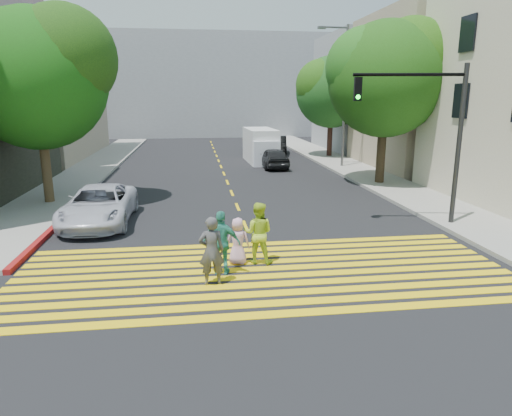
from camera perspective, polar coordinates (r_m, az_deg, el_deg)
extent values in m
plane|color=black|center=(11.41, 2.06, -10.42)|extent=(120.00, 120.00, 0.00)
cube|color=gray|center=(33.26, -19.34, 4.99)|extent=(3.00, 40.00, 0.15)
cube|color=gray|center=(27.66, 14.29, 3.72)|extent=(3.00, 60.00, 0.15)
cube|color=maroon|center=(17.64, -24.26, -2.60)|extent=(0.20, 8.00, 0.16)
cube|color=yellow|center=(10.34, 3.21, -13.07)|extent=(13.40, 0.35, 0.01)
cube|color=yellow|center=(10.82, 2.65, -11.78)|extent=(13.40, 0.35, 0.01)
cube|color=yellow|center=(11.31, 2.15, -10.60)|extent=(13.40, 0.35, 0.01)
cube|color=yellow|center=(11.81, 1.69, -9.51)|extent=(13.40, 0.35, 0.01)
cube|color=yellow|center=(12.31, 1.26, -8.52)|extent=(13.40, 0.35, 0.01)
cube|color=yellow|center=(12.82, 0.88, -7.60)|extent=(13.40, 0.35, 0.01)
cube|color=yellow|center=(13.32, 0.52, -6.75)|extent=(13.40, 0.35, 0.01)
cube|color=yellow|center=(13.84, 0.20, -5.96)|extent=(13.40, 0.35, 0.01)
cube|color=yellow|center=(14.35, -0.11, -5.23)|extent=(13.40, 0.35, 0.01)
cube|color=yellow|center=(14.87, -0.39, -4.55)|extent=(13.40, 0.35, 0.01)
cube|color=yellow|center=(17.00, -1.36, -2.20)|extent=(0.12, 1.40, 0.01)
cube|color=yellow|center=(19.89, -2.32, 0.15)|extent=(0.12, 1.40, 0.01)
cube|color=yellow|center=(22.81, -3.04, 1.89)|extent=(0.12, 1.40, 0.01)
cube|color=yellow|center=(25.74, -3.60, 3.24)|extent=(0.12, 1.40, 0.01)
cube|color=yellow|center=(28.69, -4.04, 4.32)|extent=(0.12, 1.40, 0.01)
cube|color=yellow|center=(31.65, -4.40, 5.19)|extent=(0.12, 1.40, 0.01)
cube|color=yellow|center=(34.62, -4.70, 5.91)|extent=(0.12, 1.40, 0.01)
cube|color=yellow|center=(37.59, -4.95, 6.52)|extent=(0.12, 1.40, 0.01)
cube|color=yellow|center=(40.56, -5.17, 7.04)|extent=(0.12, 1.40, 0.01)
cube|color=yellow|center=(43.54, -5.36, 7.49)|extent=(0.12, 1.40, 0.01)
cube|color=yellow|center=(46.52, -5.52, 7.88)|extent=(0.12, 1.40, 0.01)
cube|color=yellow|center=(49.51, -5.67, 8.22)|extent=(0.12, 1.40, 0.01)
cube|color=tan|center=(40.81, -28.84, 12.52)|extent=(12.00, 16.00, 10.00)
cube|color=tan|center=(33.74, 22.78, 13.23)|extent=(10.00, 10.00, 10.00)
cube|color=gray|center=(43.62, 15.37, 13.66)|extent=(10.00, 10.00, 10.00)
cube|color=gray|center=(58.30, -6.16, 14.92)|extent=(30.00, 8.00, 12.00)
cylinder|color=#4C3A24|center=(22.04, -24.71, 4.24)|extent=(0.50, 0.50, 3.04)
sphere|color=#1C4511|center=(21.82, -25.74, 14.25)|extent=(7.26, 7.26, 5.84)
sphere|color=#173410|center=(21.48, -22.88, 16.91)|extent=(5.45, 5.45, 4.38)
sphere|color=#183A0B|center=(22.28, -28.42, 15.45)|extent=(5.08, 5.08, 4.09)
cylinder|color=black|center=(25.63, 15.34, 6.30)|extent=(0.59, 0.59, 3.16)
sphere|color=#193D0A|center=(25.46, 15.92, 15.18)|extent=(7.55, 7.55, 5.95)
sphere|color=#0E4107|center=(25.94, 18.73, 16.93)|extent=(5.66, 5.66, 4.47)
sphere|color=#16631D|center=(25.21, 13.59, 16.69)|extent=(5.28, 5.28, 4.17)
cylinder|color=#341F18|center=(36.77, 9.19, 8.47)|extent=(0.44, 0.44, 2.86)
sphere|color=#0D380C|center=(36.63, 9.41, 14.10)|extent=(5.99, 5.99, 5.45)
sphere|color=#1E4012|center=(37.33, 10.88, 15.29)|extent=(4.49, 4.49, 4.09)
sphere|color=black|center=(36.11, 8.11, 15.02)|extent=(4.19, 4.19, 3.81)
imported|color=#464547|center=(11.57, -5.58, -5.37)|extent=(0.68, 0.47, 1.78)
imported|color=#B7DB2E|center=(13.02, 0.26, -3.13)|extent=(1.02, 0.90, 1.78)
imported|color=#E2A7C9|center=(12.99, -2.29, -4.16)|extent=(0.75, 0.58, 1.36)
imported|color=teal|center=(12.23, -4.32, -4.38)|extent=(1.10, 0.69, 1.75)
imported|color=silver|center=(18.10, -19.03, 0.31)|extent=(2.36, 5.09, 1.41)
imported|color=black|center=(30.89, 2.21, 6.29)|extent=(1.69, 4.06, 1.37)
imported|color=gray|center=(40.21, 0.29, 8.01)|extent=(2.32, 4.88, 1.38)
imported|color=black|center=(38.79, 2.64, 7.86)|extent=(2.31, 4.67, 1.47)
cube|color=white|center=(33.88, 0.54, 7.84)|extent=(2.10, 4.90, 2.42)
cube|color=silver|center=(31.83, 1.23, 6.85)|extent=(1.88, 1.22, 1.74)
cylinder|color=black|center=(32.14, -0.27, 5.96)|extent=(0.26, 0.68, 0.68)
cylinder|color=#2A2A2A|center=(32.43, 2.44, 6.02)|extent=(0.26, 0.68, 0.68)
cylinder|color=black|center=(35.55, -1.19, 6.70)|extent=(0.26, 0.68, 0.68)
cylinder|color=black|center=(35.81, 1.27, 6.75)|extent=(0.26, 0.68, 0.68)
cylinder|color=#262626|center=(17.93, 23.99, 6.90)|extent=(0.20, 0.20, 5.81)
cylinder|color=black|center=(17.24, 18.62, 15.53)|extent=(3.83, 0.78, 0.12)
cube|color=black|center=(16.84, 12.61, 14.31)|extent=(0.29, 0.29, 0.81)
sphere|color=#09FF1C|center=(16.70, 12.65, 13.39)|extent=(0.18, 0.18, 0.15)
cylinder|color=#5E5E5E|center=(31.20, 11.03, 13.28)|extent=(0.17, 0.17, 9.14)
cylinder|color=slate|center=(31.16, 9.75, 21.39)|extent=(1.83, 0.24, 0.12)
cube|color=#5A5A5A|center=(30.88, 8.23, 21.42)|extent=(0.52, 0.25, 0.15)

